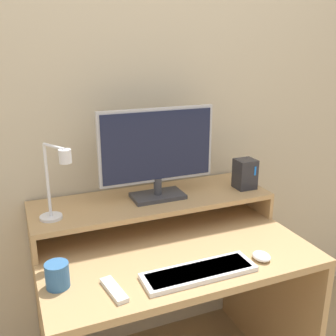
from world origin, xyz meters
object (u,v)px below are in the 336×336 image
(mug, at_px, (57,275))
(monitor, at_px, (157,151))
(desk_lamp, at_px, (56,183))
(mouse, at_px, (262,256))
(keyboard, at_px, (199,272))
(router_dock, at_px, (245,174))
(remote_control, at_px, (114,290))

(mug, bearing_deg, monitor, 34.13)
(desk_lamp, bearing_deg, mouse, -27.43)
(keyboard, bearing_deg, desk_lamp, 139.85)
(keyboard, height_order, mouse, mouse)
(keyboard, bearing_deg, monitor, 87.88)
(router_dock, xyz_separation_m, mouse, (-0.18, -0.41, -0.18))
(remote_control, bearing_deg, keyboard, -3.08)
(remote_control, bearing_deg, monitor, 53.30)
(mouse, relative_size, remote_control, 0.51)
(remote_control, distance_m, mug, 0.20)
(mouse, bearing_deg, router_dock, 66.25)
(desk_lamp, relative_size, mug, 3.50)
(router_dock, xyz_separation_m, mug, (-0.92, -0.29, -0.15))
(remote_control, bearing_deg, router_dock, 27.50)
(keyboard, relative_size, mouse, 5.25)
(monitor, xyz_separation_m, mug, (-0.49, -0.33, -0.30))
(desk_lamp, bearing_deg, keyboard, -40.15)
(keyboard, bearing_deg, router_dock, 42.50)
(mouse, height_order, remote_control, mouse)
(mouse, xyz_separation_m, remote_control, (-0.57, 0.02, -0.01))
(desk_lamp, xyz_separation_m, router_dock, (0.87, 0.05, -0.09))
(monitor, height_order, desk_lamp, monitor)
(monitor, relative_size, desk_lamp, 1.68)
(mouse, distance_m, remote_control, 0.57)
(mouse, xyz_separation_m, mug, (-0.74, 0.12, 0.03))
(keyboard, distance_m, remote_control, 0.31)
(mouse, distance_m, mug, 0.75)
(remote_control, xyz_separation_m, mug, (-0.17, 0.10, 0.04))
(desk_lamp, xyz_separation_m, mug, (-0.05, -0.24, -0.24))
(router_dock, bearing_deg, mouse, -113.75)
(router_dock, bearing_deg, monitor, 174.31)
(desk_lamp, bearing_deg, monitor, 11.56)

